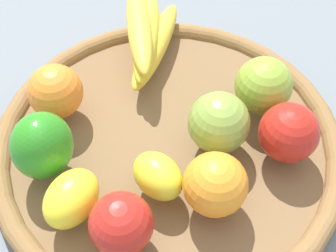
{
  "coord_description": "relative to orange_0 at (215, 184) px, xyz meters",
  "views": [
    {
      "loc": [
        0.35,
        -0.01,
        0.51
      ],
      "look_at": [
        0.0,
        0.0,
        0.06
      ],
      "focal_mm": 49.99,
      "sensor_mm": 36.0,
      "label": 1
    }
  ],
  "objects": [
    {
      "name": "orange_0",
      "position": [
        0.0,
        0.0,
        0.0
      ],
      "size": [
        0.1,
        0.1,
        0.07
      ],
      "primitive_type": "sphere",
      "rotation": [
        0.0,
        0.0,
        2.64
      ],
      "color": "orange",
      "rests_on": "basket"
    },
    {
      "name": "basket",
      "position": [
        -0.09,
        -0.05,
        -0.05
      ],
      "size": [
        0.45,
        0.45,
        0.04
      ],
      "color": "brown",
      "rests_on": "ground_plane"
    },
    {
      "name": "banana_bunch",
      "position": [
        -0.25,
        -0.07,
        -0.0
      ],
      "size": [
        0.19,
        0.09,
        0.06
      ],
      "color": "yellow",
      "rests_on": "basket"
    },
    {
      "name": "bell_pepper",
      "position": [
        -0.05,
        -0.19,
        0.01
      ],
      "size": [
        0.1,
        0.1,
        0.09
      ],
      "primitive_type": "ellipsoid",
      "rotation": [
        0.0,
        0.0,
        2.57
      ],
      "color": "#2B8A20",
      "rests_on": "basket"
    },
    {
      "name": "apple_3",
      "position": [
        -0.08,
        0.01,
        0.0
      ],
      "size": [
        0.1,
        0.1,
        0.08
      ],
      "primitive_type": "sphere",
      "rotation": [
        0.0,
        0.0,
        2.74
      ],
      "color": "#84A440",
      "rests_on": "basket"
    },
    {
      "name": "lemon_1",
      "position": [
        -0.02,
        -0.06,
        -0.01
      ],
      "size": [
        0.08,
        0.08,
        0.05
      ],
      "primitive_type": "ellipsoid",
      "rotation": [
        0.0,
        0.0,
        3.84
      ],
      "color": "yellow",
      "rests_on": "basket"
    },
    {
      "name": "apple_0",
      "position": [
        -0.07,
        0.09,
        0.0
      ],
      "size": [
        0.09,
        0.09,
        0.07
      ],
      "primitive_type": "sphere",
      "rotation": [
        0.0,
        0.0,
        6.05
      ],
      "color": "red",
      "rests_on": "basket"
    },
    {
      "name": "ground_plane",
      "position": [
        -0.09,
        -0.05,
        -0.07
      ],
      "size": [
        2.4,
        2.4,
        0.0
      ],
      "primitive_type": "plane",
      "color": "slate",
      "rests_on": "ground"
    },
    {
      "name": "lemon_0",
      "position": [
        0.01,
        -0.16,
        -0.01
      ],
      "size": [
        0.09,
        0.08,
        0.05
      ],
      "primitive_type": "ellipsoid",
      "rotation": [
        0.0,
        0.0,
        2.61
      ],
      "color": "yellow",
      "rests_on": "basket"
    },
    {
      "name": "apple_1",
      "position": [
        -0.14,
        0.08,
        0.0
      ],
      "size": [
        0.11,
        0.11,
        0.07
      ],
      "primitive_type": "sphere",
      "rotation": [
        0.0,
        0.0,
        0.74
      ],
      "color": "#8BAC36",
      "rests_on": "basket"
    },
    {
      "name": "orange_1",
      "position": [
        -0.14,
        -0.19,
        -0.0
      ],
      "size": [
        0.1,
        0.1,
        0.07
      ],
      "primitive_type": "sphere",
      "rotation": [
        0.0,
        0.0,
        2.07
      ],
      "color": "orange",
      "rests_on": "basket"
    },
    {
      "name": "apple_2",
      "position": [
        0.04,
        -0.1,
        -0.0
      ],
      "size": [
        0.08,
        0.08,
        0.07
      ],
      "primitive_type": "sphere",
      "rotation": [
        0.0,
        0.0,
        1.83
      ],
      "color": "red",
      "rests_on": "basket"
    }
  ]
}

